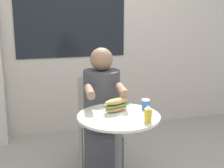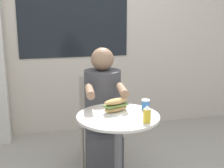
{
  "view_description": "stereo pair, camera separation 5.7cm",
  "coord_description": "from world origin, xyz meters",
  "px_view_note": "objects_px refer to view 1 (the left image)",
  "views": [
    {
      "loc": [
        -0.66,
        -2.14,
        1.55
      ],
      "look_at": [
        0.0,
        0.19,
        0.96
      ],
      "focal_mm": 50.0,
      "sensor_mm": 36.0,
      "label": 1
    },
    {
      "loc": [
        -0.6,
        -2.15,
        1.55
      ],
      "look_at": [
        0.0,
        0.19,
        0.96
      ],
      "focal_mm": 50.0,
      "sensor_mm": 36.0,
      "label": 2
    }
  ],
  "objects_px": {
    "drink_cup": "(146,104)",
    "condiment_bottle": "(148,114)",
    "sandwich_on_plate": "(116,106)",
    "cafe_table": "(119,141)",
    "diner_chair": "(96,111)",
    "seated_diner": "(102,122)"
  },
  "relations": [
    {
      "from": "cafe_table",
      "to": "seated_diner",
      "type": "bearing_deg",
      "value": 90.66
    },
    {
      "from": "sandwich_on_plate",
      "to": "drink_cup",
      "type": "bearing_deg",
      "value": 2.74
    },
    {
      "from": "drink_cup",
      "to": "condiment_bottle",
      "type": "xyz_separation_m",
      "value": [
        -0.09,
        -0.28,
        0.02
      ]
    },
    {
      "from": "condiment_bottle",
      "to": "seated_diner",
      "type": "bearing_deg",
      "value": 103.13
    },
    {
      "from": "cafe_table",
      "to": "drink_cup",
      "type": "height_order",
      "value": "drink_cup"
    },
    {
      "from": "sandwich_on_plate",
      "to": "condiment_bottle",
      "type": "distance_m",
      "value": 0.31
    },
    {
      "from": "condiment_bottle",
      "to": "diner_chair",
      "type": "bearing_deg",
      "value": 98.07
    },
    {
      "from": "cafe_table",
      "to": "drink_cup",
      "type": "xyz_separation_m",
      "value": [
        0.25,
        0.08,
        0.25
      ]
    },
    {
      "from": "cafe_table",
      "to": "sandwich_on_plate",
      "type": "bearing_deg",
      "value": 89.19
    },
    {
      "from": "diner_chair",
      "to": "seated_diner",
      "type": "xyz_separation_m",
      "value": [
        -0.01,
        -0.34,
        0.01
      ]
    },
    {
      "from": "diner_chair",
      "to": "seated_diner",
      "type": "distance_m",
      "value": 0.34
    },
    {
      "from": "seated_diner",
      "to": "diner_chair",
      "type": "bearing_deg",
      "value": -85.66
    },
    {
      "from": "cafe_table",
      "to": "condiment_bottle",
      "type": "relative_size",
      "value": 5.99
    },
    {
      "from": "diner_chair",
      "to": "drink_cup",
      "type": "height_order",
      "value": "diner_chair"
    },
    {
      "from": "seated_diner",
      "to": "cafe_table",
      "type": "bearing_deg",
      "value": 97.46
    },
    {
      "from": "diner_chair",
      "to": "condiment_bottle",
      "type": "relative_size",
      "value": 6.86
    },
    {
      "from": "drink_cup",
      "to": "condiment_bottle",
      "type": "relative_size",
      "value": 0.64
    },
    {
      "from": "drink_cup",
      "to": "sandwich_on_plate",
      "type": "bearing_deg",
      "value": -177.26
    },
    {
      "from": "sandwich_on_plate",
      "to": "condiment_bottle",
      "type": "xyz_separation_m",
      "value": [
        0.16,
        -0.27,
        0.01
      ]
    },
    {
      "from": "diner_chair",
      "to": "condiment_bottle",
      "type": "xyz_separation_m",
      "value": [
        0.15,
        -1.04,
        0.3
      ]
    },
    {
      "from": "cafe_table",
      "to": "diner_chair",
      "type": "relative_size",
      "value": 0.87
    },
    {
      "from": "seated_diner",
      "to": "drink_cup",
      "type": "distance_m",
      "value": 0.56
    }
  ]
}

